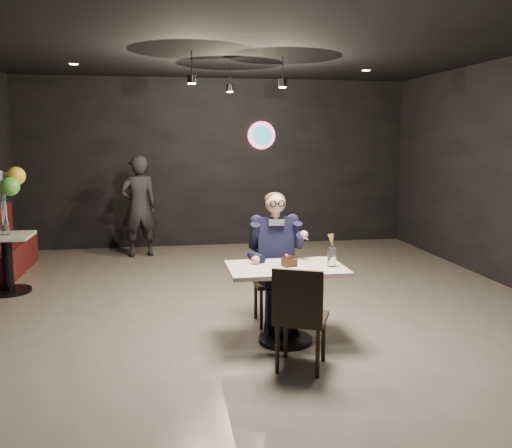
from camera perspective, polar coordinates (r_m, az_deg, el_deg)
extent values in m
plane|color=#6D655B|center=(5.76, 0.59, -10.79)|extent=(9.00, 9.00, 0.00)
cube|color=black|center=(7.45, -2.21, 16.19)|extent=(1.40, 1.20, 0.36)
cube|color=silver|center=(5.26, 3.15, -8.44)|extent=(1.10, 0.70, 0.75)
cube|color=black|center=(5.75, 1.94, -6.01)|extent=(0.42, 0.46, 0.92)
cube|color=black|center=(4.68, 4.80, -9.61)|extent=(0.57, 0.59, 0.92)
cube|color=black|center=(5.69, 1.95, -3.48)|extent=(0.60, 0.80, 1.44)
cylinder|color=white|center=(5.07, 3.93, -4.63)|extent=(0.25, 0.25, 0.01)
cube|color=black|center=(5.09, 3.54, -3.99)|extent=(0.15, 0.14, 0.09)
ellipsoid|color=#287C2F|center=(5.07, 4.08, -3.63)|extent=(0.06, 0.04, 0.01)
cylinder|color=silver|center=(5.18, 7.98, -3.46)|extent=(0.08, 0.08, 0.18)
cone|color=tan|center=(5.18, 7.97, -1.74)|extent=(0.08, 0.08, 0.13)
cube|color=#450E14|center=(8.58, -24.94, -1.73)|extent=(0.47, 1.90, 0.95)
cube|color=silver|center=(7.57, -24.66, -3.77)|extent=(0.61, 0.61, 0.76)
cylinder|color=silver|center=(7.49, -24.89, -0.41)|extent=(0.11, 0.11, 0.16)
cube|color=yellow|center=(7.44, -25.10, 2.76)|extent=(0.42, 0.42, 0.70)
imported|color=black|center=(9.13, -12.24, 1.81)|extent=(0.69, 0.54, 1.67)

